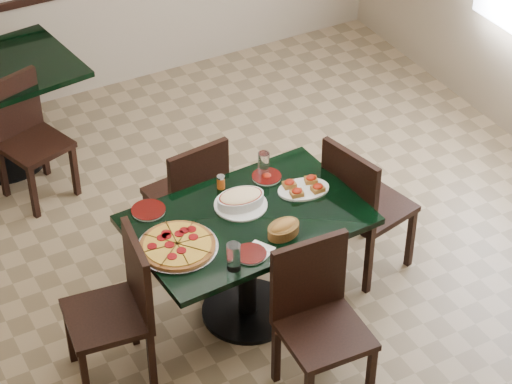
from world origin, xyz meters
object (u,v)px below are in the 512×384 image
main_table (247,242)px  bread_basket (283,228)px  chair_near (317,313)px  chair_left (121,303)px  back_chair_near (26,132)px  lasagna_casserole (241,199)px  pepperoni_pizza (177,246)px  chair_far (191,193)px  bruschetta_platter (304,187)px  chair_right (361,202)px

main_table → bread_basket: size_ratio=6.01×
main_table → chair_near: size_ratio=1.44×
chair_left → back_chair_near: size_ratio=1.05×
bread_basket → chair_near: bearing=-107.8°
main_table → bread_basket: (0.11, -0.23, 0.22)m
lasagna_casserole → pepperoni_pizza: bearing=-154.7°
chair_far → chair_left: chair_left is taller
pepperoni_pizza → chair_left: bearing=-176.2°
back_chair_near → bread_basket: back_chair_near is taller
main_table → bread_basket: bearing=-68.3°
bruschetta_platter → lasagna_casserole: bearing=-175.4°
chair_far → pepperoni_pizza: chair_far is taller
chair_left → bruschetta_platter: size_ratio=2.68×
chair_near → chair_left: size_ratio=1.02×
chair_far → bread_basket: 0.95m
main_table → chair_far: size_ratio=1.53×
chair_left → back_chair_near: 1.91m
chair_right → back_chair_near: bearing=28.1°
chair_near → bruschetta_platter: size_ratio=2.73×
chair_right → bruschetta_platter: bearing=72.2°
chair_near → bruschetta_platter: 0.84m
bruschetta_platter → back_chair_near: bearing=134.6°
main_table → bruschetta_platter: bruschetta_platter is taller
chair_near → bread_basket: size_ratio=4.18×
chair_near → bread_basket: (0.03, 0.44, 0.26)m
chair_right → pepperoni_pizza: size_ratio=2.13×
chair_far → bread_basket: size_ratio=3.93×
chair_right → chair_near: bearing=120.8°
chair_near → back_chair_near: size_ratio=1.07×
pepperoni_pizza → bread_basket: size_ratio=1.98×
lasagna_casserole → bruschetta_platter: size_ratio=0.89×
lasagna_casserole → bruschetta_platter: 0.40m
lasagna_casserole → bread_basket: lasagna_casserole is taller
bread_basket → chair_right: bearing=7.0°
bread_basket → bruschetta_platter: size_ratio=0.65×
pepperoni_pizza → chair_far: bearing=60.3°
chair_left → bruschetta_platter: 1.27m
chair_near → bread_basket: 0.51m
chair_far → back_chair_near: bearing=-65.8°
main_table → pepperoni_pizza: pepperoni_pizza is taller
main_table → back_chair_near: size_ratio=1.54×
chair_left → bread_basket: size_ratio=4.10×
chair_far → bruschetta_platter: chair_far is taller
chair_right → bread_basket: size_ratio=4.22×
bread_basket → lasagna_casserole: bearing=91.6°
chair_right → back_chair_near: chair_right is taller
pepperoni_pizza → main_table: bearing=7.1°
main_table → bruschetta_platter: 0.46m
main_table → back_chair_near: 1.98m
chair_left → pepperoni_pizza: bearing=100.9°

